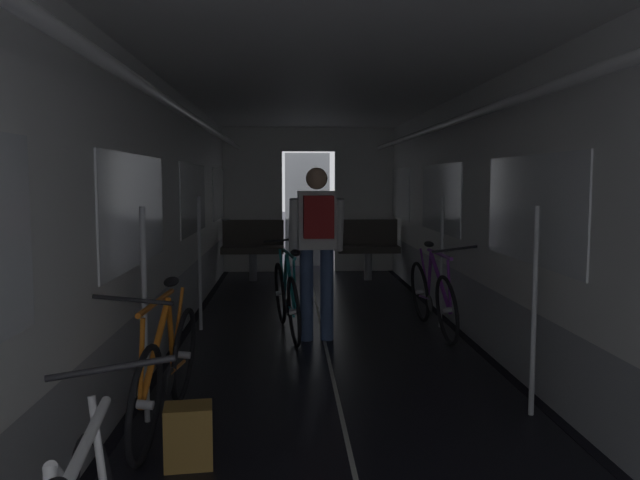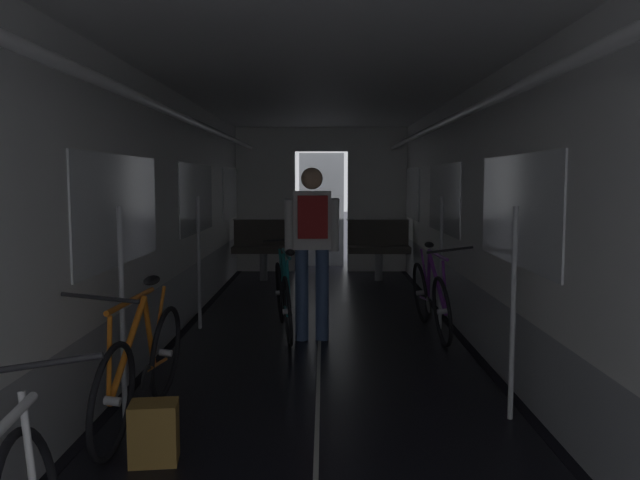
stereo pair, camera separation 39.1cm
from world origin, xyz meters
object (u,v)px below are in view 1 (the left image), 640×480
Objects in this scene: backpack_on_floor at (189,436)px; person_cyclist_aisle at (317,237)px; bicycle_purple at (433,295)px; bench_seat_far_left at (253,244)px; bicycle_orange at (166,369)px; bench_seat_far_right at (367,244)px; bicycle_teal_in_aisle at (287,297)px.

person_cyclist_aisle is at bearing 73.30° from backpack_on_floor.
backpack_on_floor is at bearing -123.60° from bicycle_purple.
bicycle_orange is at bearing -92.04° from bench_seat_far_left.
person_cyclist_aisle is (0.83, -3.89, 0.45)m from bench_seat_far_left.
person_cyclist_aisle is 3.00m from backpack_on_floor.
bicycle_orange is at bearing -108.32° from bench_seat_far_right.
bench_seat_far_left is at bearing 98.44° from bicycle_teal_in_aisle.
bicycle_teal_in_aisle is 3.08m from backpack_on_floor.
bicycle_purple is 1.50m from bicycle_teal_in_aisle.
bench_seat_far_right is at bearing 71.68° from bicycle_orange.
bicycle_teal_in_aisle is at bearing -178.80° from bicycle_purple.
bench_seat_far_left is 0.58× the size of bicycle_orange.
bicycle_orange reaches higher than backpack_on_floor.
person_cyclist_aisle is (-0.97, -3.89, 0.45)m from bench_seat_far_right.
bicycle_purple is 1.01× the size of person_cyclist_aisle.
bicycle_orange is (-2.25, -2.50, 0.00)m from bicycle_purple.
bench_seat_far_left is 2.89× the size of backpack_on_floor.
bench_seat_far_left is 3.66m from bicycle_teal_in_aisle.
bench_seat_far_right is 6.90m from backpack_on_floor.
person_cyclist_aisle is at bearing -42.71° from bicycle_teal_in_aisle.
bench_seat_far_right is 6.42m from bicycle_orange.
person_cyclist_aisle reaches higher than bicycle_purple.
bicycle_purple is 1.00× the size of bicycle_orange.
bicycle_orange is 2.52m from person_cyclist_aisle.
bicycle_purple is at bearing -86.21° from bench_seat_far_right.
person_cyclist_aisle is 0.75m from bicycle_teal_in_aisle.
bicycle_purple is at bearing 56.40° from backpack_on_floor.
bicycle_orange is at bearing 111.35° from backpack_on_floor.
backpack_on_floor is (-0.53, -3.03, -0.21)m from bicycle_teal_in_aisle.
person_cyclist_aisle reaches higher than bench_seat_far_left.
bicycle_teal_in_aisle is (0.75, 2.47, 0.00)m from bicycle_orange.
person_cyclist_aisle is (-1.21, -0.30, 0.63)m from bicycle_purple.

